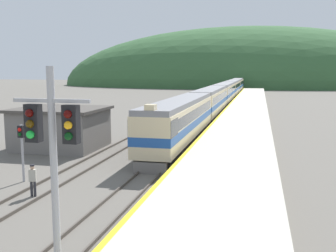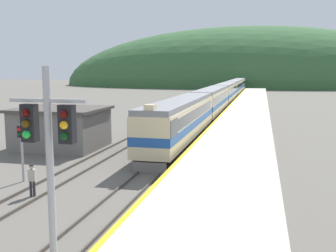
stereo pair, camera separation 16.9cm
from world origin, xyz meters
name	(u,v)px [view 2 (the right image)]	position (x,y,z in m)	size (l,w,h in m)	color
track_main	(224,105)	(0.00, 70.00, 0.08)	(1.52, 180.00, 0.16)	#4C443D
track_siding	(199,104)	(-4.92, 70.00, 0.08)	(1.52, 180.00, 0.16)	#4C443D
platform	(246,115)	(4.87, 50.00, 0.53)	(6.07, 140.00, 1.07)	#BCB5A5
distant_hills	(245,86)	(0.00, 163.93, 0.00)	(158.72, 71.42, 49.02)	#335B33
station_shed	(61,128)	(-9.64, 25.20, 1.75)	(7.26, 6.29, 3.46)	slate
express_train_lead_car	(181,120)	(0.00, 28.75, 2.23)	(2.85, 20.76, 4.44)	black
carriage_second	(212,101)	(0.00, 50.85, 2.22)	(2.84, 21.21, 4.08)	black
carriage_third	(226,93)	(0.00, 72.94, 2.22)	(2.84, 21.21, 4.08)	black
carriage_fourth	(234,88)	(0.00, 95.03, 2.22)	(2.84, 21.21, 4.08)	black
carriage_fifth	(239,85)	(0.00, 117.12, 2.22)	(2.84, 21.21, 4.08)	black
signal_mast_main	(49,154)	(1.40, 4.42, 4.37)	(2.20, 0.42, 6.70)	#9E9EA3
signal_post_siding	(21,141)	(-6.84, 15.31, 2.48)	(0.36, 0.42, 3.44)	#9E9EA3
track_worker	(32,178)	(-4.73, 12.96, 0.97)	(0.41, 0.31, 1.71)	#2D2D33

